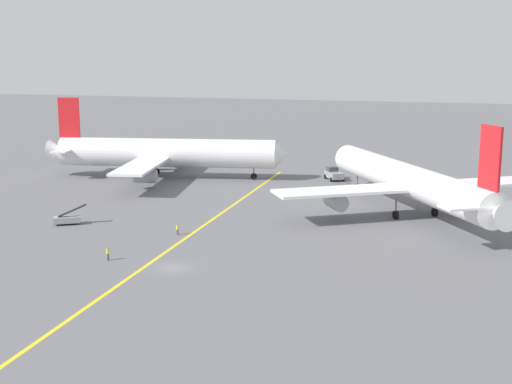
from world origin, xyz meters
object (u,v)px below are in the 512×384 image
at_px(airliner_at_gate_left, 165,153).
at_px(ground_crew_marshaller_foreground, 177,229).
at_px(airliner_being_pushed, 408,181).
at_px(gse_belt_loader_portside, 68,219).
at_px(pushback_tug, 334,174).
at_px(ground_crew_wing_walker_right, 108,253).

distance_m(airliner_at_gate_left, ground_crew_marshaller_foreground, 46.71).
height_order(airliner_at_gate_left, airliner_being_pushed, airliner_at_gate_left).
bearing_deg(gse_belt_loader_portside, airliner_being_pushed, 24.67).
xyz_separation_m(pushback_tug, ground_crew_marshaller_foreground, (-13.10, -49.62, -0.39)).
bearing_deg(ground_crew_wing_walker_right, airliner_being_pushed, 48.00).
bearing_deg(airliner_being_pushed, airliner_at_gate_left, 159.60).
distance_m(gse_belt_loader_portside, ground_crew_wing_walker_right, 21.06).
relative_size(airliner_at_gate_left, ground_crew_wing_walker_right, 28.76).
relative_size(airliner_at_gate_left, gse_belt_loader_portside, 10.31).
bearing_deg(ground_crew_marshaller_foreground, pushback_tug, 75.21).
bearing_deg(ground_crew_marshaller_foreground, airliner_being_pushed, 37.41).
distance_m(airliner_being_pushed, pushback_tug, 31.86).
xyz_separation_m(airliner_being_pushed, ground_crew_marshaller_foreground, (-30.00, -22.95, -4.59)).
distance_m(airliner_at_gate_left, pushback_tug, 34.76).
bearing_deg(ground_crew_wing_walker_right, gse_belt_loader_portside, 135.02).
relative_size(airliner_at_gate_left, airliner_being_pushed, 1.06).
height_order(airliner_at_gate_left, ground_crew_wing_walker_right, airliner_at_gate_left).
height_order(airliner_at_gate_left, gse_belt_loader_portside, airliner_at_gate_left).
height_order(gse_belt_loader_portside, ground_crew_wing_walker_right, gse_belt_loader_portside).
bearing_deg(pushback_tug, ground_crew_wing_walker_right, -104.47).
bearing_deg(ground_crew_wing_walker_right, airliner_at_gate_left, 107.10).
bearing_deg(gse_belt_loader_portside, airliner_at_gate_left, 93.19).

